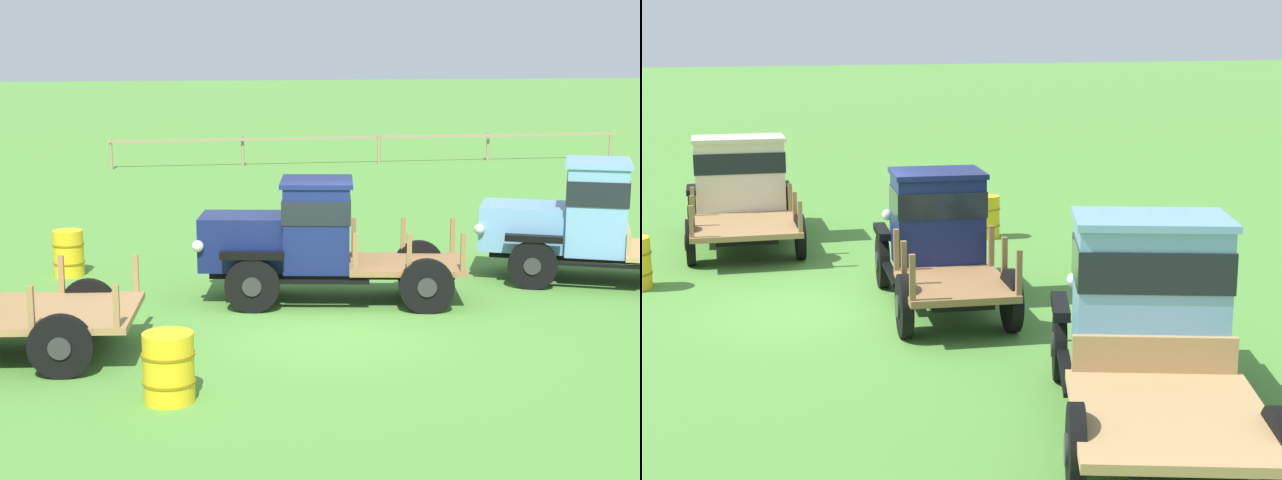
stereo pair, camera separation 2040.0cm
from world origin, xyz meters
The scene contains 6 objects.
ground_plane centered at (0.00, 0.00, 0.00)m, with size 240.00×240.00×0.00m, color #518E38.
paddock_fence centered at (5.80, 21.52, 0.85)m, with size 19.56×0.47×1.12m.
vintage_truck_second_in_line centered at (0.00, 1.73, 1.13)m, with size 4.77×2.45×2.12m.
vintage_truck_midrow_center centered at (5.42, 2.28, 1.17)m, with size 5.32×3.66×2.28m.
oil_drum_beside_row centered at (-4.17, 4.41, 0.45)m, with size 0.60×0.60×0.89m.
oil_drum_near_fence centered at (-2.47, -2.84, 0.44)m, with size 0.67×0.67×0.88m.
Camera 1 is at (-2.67, -14.55, 4.31)m, focal length 55.00 mm.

